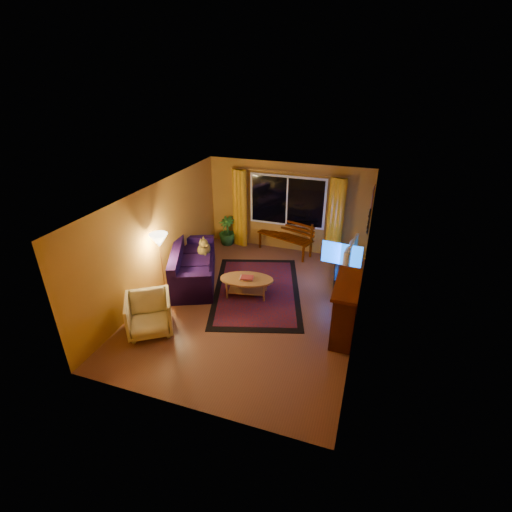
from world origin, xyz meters
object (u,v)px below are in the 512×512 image
(sofa, at_px, (194,264))
(armchair, at_px, (149,313))
(bench, at_px, (285,244))
(coffee_table, at_px, (247,287))
(tv_console, at_px, (343,277))
(floor_lamp, at_px, (162,266))

(sofa, distance_m, armchair, 2.07)
(bench, distance_m, coffee_table, 2.46)
(bench, relative_size, armchair, 1.88)
(armchair, distance_m, tv_console, 4.48)
(floor_lamp, bearing_deg, tv_console, 23.61)
(tv_console, bearing_deg, floor_lamp, -163.01)
(armchair, height_order, coffee_table, armchair)
(floor_lamp, xyz_separation_m, coffee_table, (1.78, 0.61, -0.55))
(sofa, distance_m, coffee_table, 1.50)
(sofa, xyz_separation_m, coffee_table, (1.46, -0.24, -0.23))
(bench, bearing_deg, tv_console, -18.12)
(floor_lamp, distance_m, coffee_table, 1.96)
(bench, distance_m, armchair, 4.58)
(bench, bearing_deg, coffee_table, -76.38)
(sofa, bearing_deg, bench, 28.96)
(armchair, height_order, floor_lamp, floor_lamp)
(sofa, relative_size, coffee_table, 1.82)
(bench, height_order, armchair, armchair)
(sofa, xyz_separation_m, tv_console, (3.51, 0.83, -0.19))
(tv_console, bearing_deg, armchair, -146.28)
(tv_console, bearing_deg, sofa, -173.34)
(sofa, xyz_separation_m, floor_lamp, (-0.32, -0.84, 0.32))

